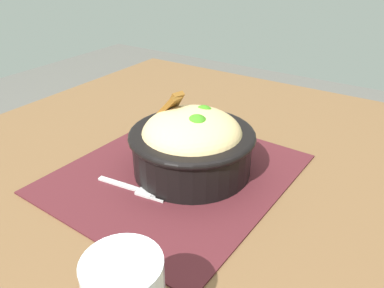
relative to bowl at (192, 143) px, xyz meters
The scene contains 4 objects.
table 0.15m from the bowl, 38.34° to the right, with size 1.10×0.93×0.77m.
placemat 0.06m from the bowl, 40.09° to the right, with size 0.38×0.34×0.00m, color #47191E.
bowl is the anchor object (origin of this frame).
fork 0.12m from the bowl, 23.54° to the right, with size 0.03×0.13×0.00m.
Camera 1 is at (0.41, 0.32, 1.12)m, focal length 35.13 mm.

